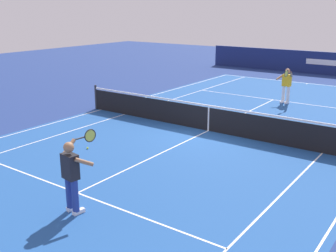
{
  "coord_description": "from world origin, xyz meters",
  "views": [
    {
      "loc": [
        12.41,
        7.04,
        4.37
      ],
      "look_at": [
        2.85,
        0.2,
        0.9
      ],
      "focal_mm": 42.92,
      "sensor_mm": 36.0,
      "label": 1
    }
  ],
  "objects_px": {
    "tennis_player_near": "(72,173)",
    "tennis_net": "(209,118)",
    "tennis_ball": "(88,148)",
    "tennis_player_far": "(286,84)"
  },
  "relations": [
    {
      "from": "tennis_player_near",
      "to": "tennis_net",
      "type": "bearing_deg",
      "value": -174.65
    },
    {
      "from": "tennis_net",
      "to": "tennis_player_far",
      "type": "height_order",
      "value": "tennis_player_far"
    },
    {
      "from": "tennis_player_near",
      "to": "tennis_ball",
      "type": "bearing_deg",
      "value": -137.47
    },
    {
      "from": "tennis_ball",
      "to": "tennis_player_far",
      "type": "bearing_deg",
      "value": 163.99
    },
    {
      "from": "tennis_player_far",
      "to": "tennis_ball",
      "type": "xyz_separation_m",
      "value": [
        10.03,
        -2.88,
        -0.9
      ]
    },
    {
      "from": "tennis_player_near",
      "to": "tennis_ball",
      "type": "xyz_separation_m",
      "value": [
        -3.07,
        -2.82,
        -0.9
      ]
    },
    {
      "from": "tennis_net",
      "to": "tennis_player_near",
      "type": "bearing_deg",
      "value": 5.35
    },
    {
      "from": "tennis_player_far",
      "to": "tennis_ball",
      "type": "relative_size",
      "value": 25.71
    },
    {
      "from": "tennis_net",
      "to": "tennis_ball",
      "type": "xyz_separation_m",
      "value": [
        4.01,
        -2.16,
        -0.46
      ]
    },
    {
      "from": "tennis_ball",
      "to": "tennis_player_near",
      "type": "bearing_deg",
      "value": 42.53
    }
  ]
}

